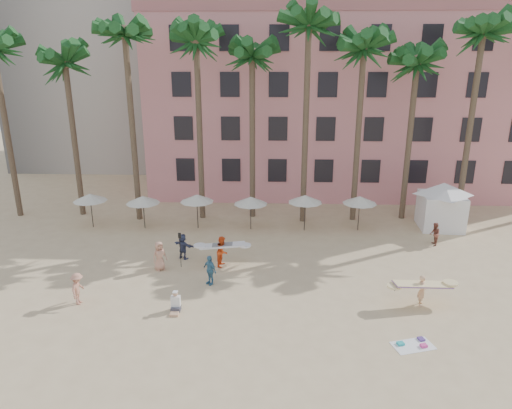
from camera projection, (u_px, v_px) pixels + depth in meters
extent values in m
plane|color=#D1B789|center=(259.00, 319.00, 22.30)|extent=(120.00, 120.00, 0.00)
cube|color=#DA8487|center=(339.00, 104.00, 44.40)|extent=(35.00, 14.00, 16.00)
cylinder|color=brown|center=(8.00, 136.00, 35.34)|extent=(0.44, 0.44, 13.00)
cylinder|color=brown|center=(74.00, 142.00, 35.79)|extent=(0.44, 0.44, 12.00)
cylinder|color=brown|center=(133.00, 131.00, 34.35)|extent=(0.44, 0.44, 14.00)
cylinder|color=brown|center=(200.00, 134.00, 34.73)|extent=(0.44, 0.44, 13.50)
cylinder|color=brown|center=(252.00, 140.00, 35.21)|extent=(0.44, 0.44, 12.50)
cylinder|color=brown|center=(306.00, 129.00, 33.81)|extent=(0.44, 0.44, 14.50)
cylinder|color=brown|center=(358.00, 138.00, 34.37)|extent=(0.44, 0.44, 13.00)
cylinder|color=brown|center=(409.00, 144.00, 34.86)|extent=(0.44, 0.44, 12.00)
cylinder|color=brown|center=(469.00, 133.00, 33.46)|extent=(0.44, 0.44, 14.00)
cylinder|color=#332B23|center=(92.00, 211.00, 34.29)|extent=(0.07, 0.07, 2.50)
cone|color=beige|center=(90.00, 197.00, 33.96)|extent=(2.50, 2.50, 0.55)
cylinder|color=#332B23|center=(144.00, 213.00, 34.07)|extent=(0.07, 0.07, 2.40)
cone|color=beige|center=(143.00, 200.00, 33.75)|extent=(2.50, 2.50, 0.55)
cylinder|color=#332B23|center=(197.00, 212.00, 34.10)|extent=(0.07, 0.07, 2.50)
cone|color=beige|center=(197.00, 198.00, 33.77)|extent=(2.50, 2.50, 0.55)
cylinder|color=#332B23|center=(251.00, 214.00, 33.88)|extent=(0.07, 0.07, 2.40)
cone|color=beige|center=(251.00, 200.00, 33.56)|extent=(2.50, 2.50, 0.55)
cylinder|color=#332B23|center=(305.00, 214.00, 33.61)|extent=(0.07, 0.07, 2.60)
cone|color=beige|center=(305.00, 199.00, 33.26)|extent=(2.50, 2.50, 0.55)
cylinder|color=#332B23|center=(359.00, 214.00, 33.68)|extent=(0.07, 0.07, 2.50)
cone|color=beige|center=(360.00, 200.00, 33.34)|extent=(2.50, 2.50, 0.55)
cube|color=white|center=(441.00, 211.00, 34.17)|extent=(3.21, 3.21, 2.60)
cone|color=white|center=(444.00, 189.00, 33.64)|extent=(4.81, 4.81, 0.90)
cube|color=white|center=(413.00, 346.00, 20.23)|extent=(2.01, 1.46, 0.02)
cube|color=teal|center=(401.00, 343.00, 20.29)|extent=(0.36, 0.32, 0.10)
cube|color=#E53F93|center=(424.00, 346.00, 20.12)|extent=(0.33, 0.29, 0.12)
cube|color=#513683|center=(421.00, 339.00, 20.63)|extent=(0.33, 0.36, 0.08)
imported|color=#E2AA7F|center=(422.00, 290.00, 23.41)|extent=(0.54, 0.69, 1.66)
cube|color=#F9DF9B|center=(423.00, 284.00, 23.31)|extent=(3.10, 1.22, 0.36)
imported|color=#EB4B18|center=(222.00, 251.00, 27.89)|extent=(0.89, 1.05, 1.90)
cube|color=white|center=(222.00, 245.00, 27.78)|extent=(2.79, 0.88, 0.29)
imported|color=tan|center=(78.00, 289.00, 23.51)|extent=(0.64, 1.11, 1.72)
imported|color=brown|center=(435.00, 234.00, 31.00)|extent=(0.71, 0.86, 1.61)
imported|color=tan|center=(159.00, 256.00, 27.35)|extent=(1.04, 1.01, 1.80)
imported|color=teal|center=(210.00, 270.00, 25.59)|extent=(1.03, 1.00, 1.73)
imported|color=#384163|center=(183.00, 246.00, 28.90)|extent=(1.60, 1.19, 1.67)
cylinder|color=black|center=(180.00, 251.00, 27.68)|extent=(0.04, 0.04, 2.10)
cube|color=black|center=(180.00, 236.00, 27.38)|extent=(0.18, 0.03, 0.35)
cube|color=#3F3F4C|center=(176.00, 309.00, 23.02)|extent=(0.47, 0.44, 0.25)
cube|color=tan|center=(175.00, 314.00, 22.70)|extent=(0.42, 0.47, 0.13)
cube|color=white|center=(176.00, 301.00, 22.95)|extent=(0.46, 0.27, 0.57)
sphere|color=tan|center=(175.00, 294.00, 22.83)|extent=(0.25, 0.25, 0.25)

